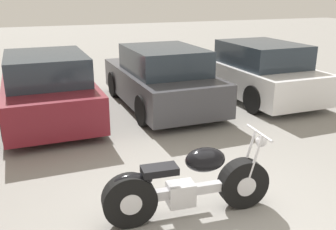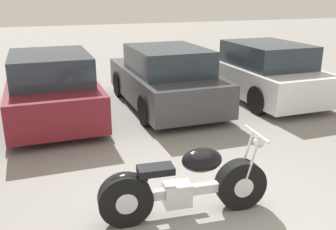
{
  "view_description": "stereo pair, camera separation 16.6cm",
  "coord_description": "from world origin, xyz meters",
  "px_view_note": "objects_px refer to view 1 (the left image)",
  "views": [
    {
      "loc": [
        -2.24,
        -3.55,
        2.74
      ],
      "look_at": [
        -0.14,
        1.77,
        0.85
      ],
      "focal_mm": 40.0,
      "sensor_mm": 36.0,
      "label": 1
    },
    {
      "loc": [
        -2.08,
        -3.61,
        2.74
      ],
      "look_at": [
        -0.14,
        1.77,
        0.85
      ],
      "focal_mm": 40.0,
      "sensor_mm": 36.0,
      "label": 2
    }
  ],
  "objects_px": {
    "motorcycle": "(188,185)",
    "parked_car_dark_grey": "(161,79)",
    "parked_car_maroon": "(48,88)",
    "parked_car_white": "(257,72)"
  },
  "relations": [
    {
      "from": "motorcycle",
      "to": "parked_car_dark_grey",
      "type": "height_order",
      "value": "parked_car_dark_grey"
    },
    {
      "from": "motorcycle",
      "to": "parked_car_white",
      "type": "xyz_separation_m",
      "value": [
        4.08,
        4.52,
        0.27
      ]
    },
    {
      "from": "motorcycle",
      "to": "parked_car_maroon",
      "type": "distance_m",
      "value": 4.87
    },
    {
      "from": "motorcycle",
      "to": "parked_car_white",
      "type": "distance_m",
      "value": 6.1
    },
    {
      "from": "parked_car_maroon",
      "to": "parked_car_dark_grey",
      "type": "height_order",
      "value": "same"
    },
    {
      "from": "parked_car_white",
      "to": "motorcycle",
      "type": "bearing_deg",
      "value": -132.06
    },
    {
      "from": "parked_car_maroon",
      "to": "parked_car_white",
      "type": "bearing_deg",
      "value": -1.74
    },
    {
      "from": "parked_car_maroon",
      "to": "parked_car_white",
      "type": "xyz_separation_m",
      "value": [
        5.38,
        -0.16,
        0.0
      ]
    },
    {
      "from": "parked_car_maroon",
      "to": "parked_car_white",
      "type": "distance_m",
      "value": 5.38
    },
    {
      "from": "motorcycle",
      "to": "parked_car_dark_grey",
      "type": "xyz_separation_m",
      "value": [
        1.39,
        4.66,
        0.27
      ]
    }
  ]
}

